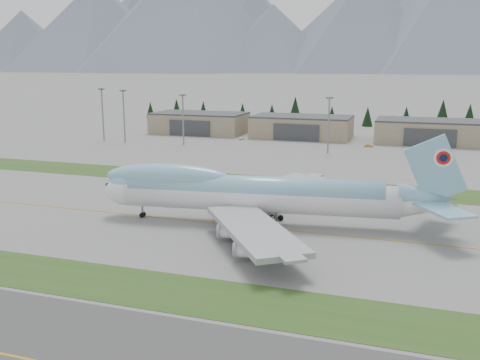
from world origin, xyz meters
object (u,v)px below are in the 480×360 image
(service_vehicle_a, at_px, (242,140))
(boeing_747_freighter, at_px, (254,193))
(hangar_left, at_px, (200,123))
(hangar_center, at_px, (302,127))
(hangar_right, at_px, (430,131))
(service_vehicle_b, at_px, (368,147))
(service_vehicle_c, at_px, (442,153))

(service_vehicle_a, bearing_deg, boeing_747_freighter, -60.13)
(hangar_left, xyz_separation_m, hangar_center, (55.00, 0.00, 0.00))
(hangar_left, distance_m, hangar_right, 115.00)
(hangar_left, relative_size, service_vehicle_b, 13.01)
(hangar_left, relative_size, hangar_right, 1.00)
(hangar_left, xyz_separation_m, hangar_right, (115.00, 0.00, 0.00))
(service_vehicle_c, bearing_deg, hangar_right, 87.99)
(hangar_center, bearing_deg, service_vehicle_a, -145.85)
(boeing_747_freighter, bearing_deg, hangar_right, 67.40)
(boeing_747_freighter, xyz_separation_m, hangar_right, (39.71, 147.47, -1.81))
(boeing_747_freighter, xyz_separation_m, service_vehicle_b, (14.26, 126.38, -7.20))
(boeing_747_freighter, height_order, hangar_left, boeing_747_freighter)
(hangar_center, relative_size, service_vehicle_a, 14.71)
(boeing_747_freighter, xyz_separation_m, service_vehicle_c, (44.64, 119.37, -7.20))
(service_vehicle_b, bearing_deg, hangar_center, 58.56)
(hangar_center, xyz_separation_m, service_vehicle_c, (64.93, -28.09, -5.39))
(hangar_center, bearing_deg, service_vehicle_c, -23.40)
(hangar_center, relative_size, service_vehicle_b, 13.01)
(service_vehicle_a, relative_size, service_vehicle_b, 0.88)
(service_vehicle_a, height_order, service_vehicle_b, service_vehicle_b)
(boeing_747_freighter, relative_size, service_vehicle_a, 25.49)
(hangar_left, relative_size, service_vehicle_c, 10.97)
(service_vehicle_b, distance_m, service_vehicle_c, 31.17)
(service_vehicle_a, bearing_deg, hangar_right, 21.87)
(service_vehicle_c, bearing_deg, hangar_left, 154.86)
(hangar_left, distance_m, service_vehicle_a, 34.47)
(hangar_left, height_order, hangar_center, same)
(boeing_747_freighter, distance_m, hangar_right, 152.73)
(service_vehicle_b, bearing_deg, boeing_747_freighter, 173.51)
(service_vehicle_b, xyz_separation_m, service_vehicle_c, (30.37, -7.01, 0.00))
(boeing_747_freighter, distance_m, service_vehicle_b, 127.38)
(hangar_right, distance_m, service_vehicle_b, 33.48)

